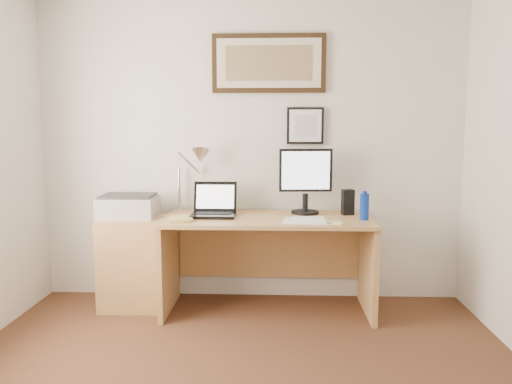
{
  "coord_description": "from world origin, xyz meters",
  "views": [
    {
      "loc": [
        0.21,
        -2.15,
        1.45
      ],
      "look_at": [
        0.07,
        1.43,
        0.97
      ],
      "focal_mm": 35.0,
      "sensor_mm": 36.0,
      "label": 1
    }
  ],
  "objects_px": {
    "laptop": "(214,208)",
    "printer": "(128,206)",
    "water_bottle": "(364,207)",
    "lcd_monitor": "(306,178)",
    "side_cabinet": "(134,262)",
    "book": "(169,219)",
    "desk": "(268,244)"
  },
  "relations": [
    {
      "from": "lcd_monitor",
      "to": "printer",
      "type": "distance_m",
      "value": 1.43
    },
    {
      "from": "laptop",
      "to": "lcd_monitor",
      "type": "height_order",
      "value": "lcd_monitor"
    },
    {
      "from": "water_bottle",
      "to": "lcd_monitor",
      "type": "relative_size",
      "value": 0.38
    },
    {
      "from": "desk",
      "to": "lcd_monitor",
      "type": "bearing_deg",
      "value": 15.89
    },
    {
      "from": "lcd_monitor",
      "to": "side_cabinet",
      "type": "bearing_deg",
      "value": -174.98
    },
    {
      "from": "printer",
      "to": "lcd_monitor",
      "type": "bearing_deg",
      "value": 3.61
    },
    {
      "from": "book",
      "to": "laptop",
      "type": "distance_m",
      "value": 0.37
    },
    {
      "from": "water_bottle",
      "to": "printer",
      "type": "relative_size",
      "value": 0.45
    },
    {
      "from": "desk",
      "to": "lcd_monitor",
      "type": "xyz_separation_m",
      "value": [
        0.3,
        0.08,
        0.53
      ]
    },
    {
      "from": "side_cabinet",
      "to": "desk",
      "type": "height_order",
      "value": "desk"
    },
    {
      "from": "laptop",
      "to": "side_cabinet",
      "type": "bearing_deg",
      "value": 179.81
    },
    {
      "from": "desk",
      "to": "printer",
      "type": "bearing_deg",
      "value": -179.8
    },
    {
      "from": "laptop",
      "to": "printer",
      "type": "bearing_deg",
      "value": 177.21
    },
    {
      "from": "water_bottle",
      "to": "book",
      "type": "distance_m",
      "value": 1.46
    },
    {
      "from": "book",
      "to": "lcd_monitor",
      "type": "distance_m",
      "value": 1.11
    },
    {
      "from": "side_cabinet",
      "to": "water_bottle",
      "type": "relative_size",
      "value": 3.69
    },
    {
      "from": "side_cabinet",
      "to": "printer",
      "type": "bearing_deg",
      "value": 141.03
    },
    {
      "from": "desk",
      "to": "printer",
      "type": "relative_size",
      "value": 3.64
    },
    {
      "from": "side_cabinet",
      "to": "desk",
      "type": "relative_size",
      "value": 0.46
    },
    {
      "from": "lcd_monitor",
      "to": "water_bottle",
      "type": "bearing_deg",
      "value": -29.69
    },
    {
      "from": "side_cabinet",
      "to": "lcd_monitor",
      "type": "distance_m",
      "value": 1.53
    },
    {
      "from": "water_bottle",
      "to": "lcd_monitor",
      "type": "bearing_deg",
      "value": 150.31
    },
    {
      "from": "side_cabinet",
      "to": "water_bottle",
      "type": "height_order",
      "value": "water_bottle"
    },
    {
      "from": "water_bottle",
      "to": "desk",
      "type": "bearing_deg",
      "value": 167.64
    },
    {
      "from": "side_cabinet",
      "to": "desk",
      "type": "bearing_deg",
      "value": 1.89
    },
    {
      "from": "water_bottle",
      "to": "lcd_monitor",
      "type": "xyz_separation_m",
      "value": [
        -0.43,
        0.24,
        0.19
      ]
    },
    {
      "from": "water_bottle",
      "to": "desk",
      "type": "height_order",
      "value": "water_bottle"
    },
    {
      "from": "book",
      "to": "lcd_monitor",
      "type": "height_order",
      "value": "lcd_monitor"
    },
    {
      "from": "desk",
      "to": "book",
      "type": "bearing_deg",
      "value": -162.08
    },
    {
      "from": "desk",
      "to": "laptop",
      "type": "distance_m",
      "value": 0.51
    },
    {
      "from": "lcd_monitor",
      "to": "printer",
      "type": "bearing_deg",
      "value": -176.39
    },
    {
      "from": "laptop",
      "to": "printer",
      "type": "xyz_separation_m",
      "value": [
        -0.69,
        0.03,
        0.01
      ]
    }
  ]
}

